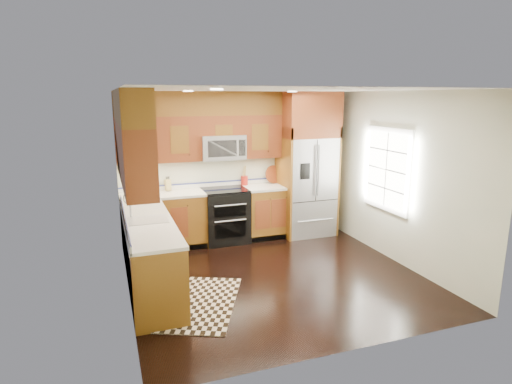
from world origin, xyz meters
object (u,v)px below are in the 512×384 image
object	(u,v)px
refrigerator	(307,164)
utensil_crock	(244,178)
rug	(199,303)
range	(225,216)
knife_block	(168,185)

from	to	relation	value
refrigerator	utensil_crock	world-z (taller)	refrigerator
rug	utensil_crock	distance (m)	2.97
range	rug	world-z (taller)	range
range	rug	distance (m)	2.39
refrigerator	rug	world-z (taller)	refrigerator
refrigerator	rug	size ratio (longest dim) A/B	1.75
rug	utensil_crock	world-z (taller)	utensil_crock
knife_block	rug	bearing A→B (deg)	-90.25
refrigerator	utensil_crock	distance (m)	1.17
knife_block	refrigerator	bearing A→B (deg)	-6.31
range	rug	xyz separation A→B (m)	(-0.95, -2.14, -0.46)
knife_block	utensil_crock	world-z (taller)	utensil_crock
range	refrigerator	size ratio (longest dim) A/B	0.36
refrigerator	rug	distance (m)	3.52
range	refrigerator	xyz separation A→B (m)	(1.55, -0.04, 0.83)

